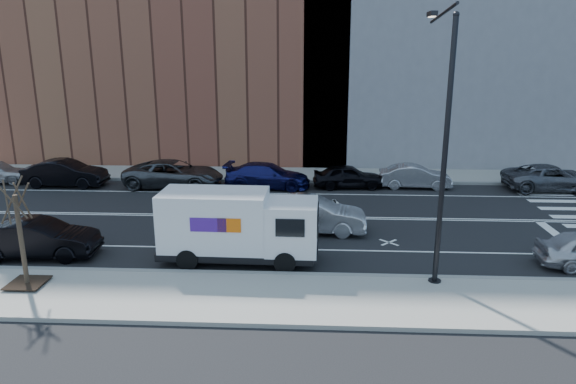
# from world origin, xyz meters

# --- Properties ---
(ground) EXTENTS (120.00, 120.00, 0.00)m
(ground) POSITION_xyz_m (0.00, 0.00, 0.00)
(ground) COLOR black
(ground) RESTS_ON ground
(sidewalk_near) EXTENTS (44.00, 3.60, 0.15)m
(sidewalk_near) POSITION_xyz_m (0.00, -8.80, 0.07)
(sidewalk_near) COLOR gray
(sidewalk_near) RESTS_ON ground
(sidewalk_far) EXTENTS (44.00, 3.60, 0.15)m
(sidewalk_far) POSITION_xyz_m (0.00, 8.80, 0.07)
(sidewalk_far) COLOR gray
(sidewalk_far) RESTS_ON ground
(curb_near) EXTENTS (44.00, 0.25, 0.17)m
(curb_near) POSITION_xyz_m (0.00, -7.00, 0.08)
(curb_near) COLOR gray
(curb_near) RESTS_ON ground
(curb_far) EXTENTS (44.00, 0.25, 0.17)m
(curb_far) POSITION_xyz_m (0.00, 7.00, 0.08)
(curb_far) COLOR gray
(curb_far) RESTS_ON ground
(road_markings) EXTENTS (40.00, 8.60, 0.01)m
(road_markings) POSITION_xyz_m (0.00, 0.00, 0.00)
(road_markings) COLOR white
(road_markings) RESTS_ON ground
(bldg_brick) EXTENTS (26.00, 10.00, 22.00)m
(bldg_brick) POSITION_xyz_m (-8.00, 15.60, 11.00)
(bldg_brick) COLOR brown
(bldg_brick) RESTS_ON ground
(streetlight) EXTENTS (0.44, 4.02, 9.34)m
(streetlight) POSITION_xyz_m (7.00, -6.91, 5.08)
(streetlight) COLOR black
(streetlight) RESTS_ON ground
(street_tree) EXTENTS (1.20, 1.20, 3.75)m
(street_tree) POSITION_xyz_m (-7.00, -8.40, 1.45)
(street_tree) COLOR black
(street_tree) RESTS_ON ground
(fedex_van) EXTENTS (6.13, 2.28, 2.78)m
(fedex_van) POSITION_xyz_m (-0.14, -5.60, 1.46)
(fedex_van) COLOR black
(fedex_van) RESTS_ON ground
(far_parked_b) EXTENTS (4.86, 1.70, 1.60)m
(far_parked_b) POSITION_xyz_m (-12.22, 5.37, 0.80)
(far_parked_b) COLOR black
(far_parked_b) RESTS_ON ground
(far_parked_c) EXTENTS (5.98, 3.00, 1.62)m
(far_parked_c) POSITION_xyz_m (-5.60, 5.43, 0.81)
(far_parked_c) COLOR #424549
(far_parked_c) RESTS_ON ground
(far_parked_d) EXTENTS (5.26, 2.56, 1.48)m
(far_parked_d) POSITION_xyz_m (-0.00, 5.63, 0.74)
(far_parked_d) COLOR #171753
(far_parked_d) RESTS_ON ground
(far_parked_e) EXTENTS (4.24, 1.96, 1.41)m
(far_parked_e) POSITION_xyz_m (4.80, 5.85, 0.70)
(far_parked_e) COLOR black
(far_parked_e) RESTS_ON ground
(far_parked_f) EXTENTS (4.23, 1.56, 1.38)m
(far_parked_f) POSITION_xyz_m (8.80, 6.05, 0.69)
(far_parked_f) COLOR #A2A2A6
(far_parked_f) RESTS_ON ground
(far_parked_g) EXTENTS (5.43, 2.59, 1.49)m
(far_parked_g) POSITION_xyz_m (16.67, 5.86, 0.75)
(far_parked_g) COLOR #54555C
(far_parked_g) RESTS_ON ground
(driving_sedan) EXTENTS (4.95, 1.99, 1.60)m
(driving_sedan) POSITION_xyz_m (2.70, -2.07, 0.80)
(driving_sedan) COLOR #BABBC0
(driving_sedan) RESTS_ON ground
(near_parked_rear_a) EXTENTS (4.74, 1.90, 1.53)m
(near_parked_rear_a) POSITION_xyz_m (-8.08, -5.58, 0.77)
(near_parked_rear_a) COLOR black
(near_parked_rear_a) RESTS_ON ground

